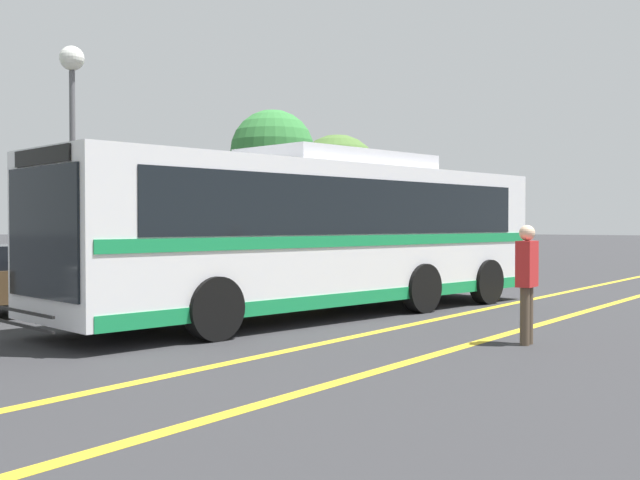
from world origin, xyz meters
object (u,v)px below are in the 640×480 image
pedestrian_0 (527,276)px  tree_2 (273,153)px  parked_car_1 (9,279)px  parked_car_2 (226,264)px  tree_3 (337,178)px  transit_bus (320,230)px  parked_car_3 (340,258)px  street_lamp (72,102)px

pedestrian_0 → tree_2: (10.53, 14.19, 3.46)m
tree_2 → parked_car_1: bearing=-160.8°
parked_car_2 → tree_3: bearing=-67.1°
tree_3 → transit_bus: bearing=-144.9°
parked_car_1 → tree_2: tree_2 is taller
parked_car_1 → parked_car_3: 11.20m
pedestrian_0 → parked_car_1: bearing=-78.1°
street_lamp → tree_2: (10.46, 2.68, -0.29)m
transit_bus → pedestrian_0: transit_bus is taller
transit_bus → tree_2: (9.47, 9.50, 2.80)m
parked_car_2 → transit_bus: bearing=155.0°
transit_bus → parked_car_3: 8.95m
pedestrian_0 → street_lamp: size_ratio=0.29×
pedestrian_0 → street_lamp: bearing=-94.3°
parked_car_1 → tree_3: (19.00, 5.80, 3.13)m
parked_car_2 → tree_2: (7.60, 5.05, 3.70)m
parked_car_3 → transit_bus: bearing=-52.6°
parked_car_2 → parked_car_1: bearing=83.3°
parked_car_2 → tree_3: tree_3 is taller
tree_2 → parked_car_3: bearing=-114.0°
parked_car_1 → transit_bus: bearing=-138.8°
parked_car_1 → street_lamp: street_lamp is taller
street_lamp → tree_2: bearing=14.4°
tree_2 → street_lamp: bearing=-165.6°
parked_car_1 → tree_3: size_ratio=0.81×
parked_car_1 → pedestrian_0: (2.71, -9.57, 0.31)m
parked_car_1 → parked_car_3: bearing=-86.4°
parked_car_2 → parked_car_3: bearing=-87.5°
transit_bus → street_lamp: size_ratio=1.93×
tree_2 → tree_3: size_ratio=1.05×
parked_car_3 → tree_2: bearing=160.0°
transit_bus → tree_3: tree_3 is taller
parked_car_1 → tree_2: 14.52m
parked_car_1 → parked_car_2: size_ratio=1.01×
parked_car_2 → street_lamp: 5.45m
pedestrian_0 → tree_2: size_ratio=0.29×
transit_bus → street_lamp: bearing=16.2°
tree_2 → tree_3: 5.90m
parked_car_2 → pedestrian_0: pedestrian_0 is taller
street_lamp → parked_car_2: bearing=-39.7°
parked_car_2 → tree_3: size_ratio=0.81×
tree_3 → tree_2: bearing=-168.3°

